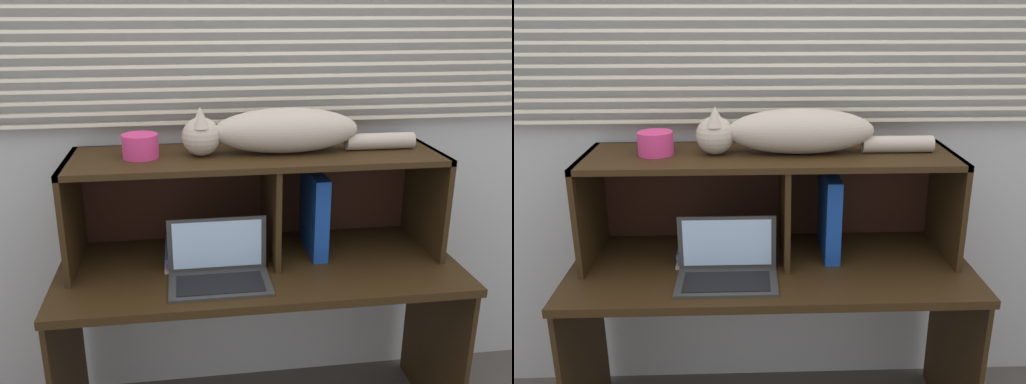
{
  "view_description": "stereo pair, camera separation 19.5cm",
  "coord_description": "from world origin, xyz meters",
  "views": [
    {
      "loc": [
        -0.27,
        -1.62,
        1.62
      ],
      "look_at": [
        0.0,
        0.31,
        0.97
      ],
      "focal_mm": 38.73,
      "sensor_mm": 36.0,
      "label": 1
    },
    {
      "loc": [
        -0.07,
        -1.64,
        1.62
      ],
      "look_at": [
        0.0,
        0.31,
        0.97
      ],
      "focal_mm": 38.73,
      "sensor_mm": 36.0,
      "label": 2
    }
  ],
  "objects": [
    {
      "name": "laptop",
      "position": [
        -0.16,
        0.1,
        0.76
      ],
      "size": [
        0.35,
        0.21,
        0.21
      ],
      "color": "#313131",
      "rests_on": "desk"
    },
    {
      "name": "binder_upright",
      "position": [
        0.22,
        0.31,
        0.87
      ],
      "size": [
        0.06,
        0.26,
        0.32
      ],
      "primitive_type": "cube",
      "color": "#143E99",
      "rests_on": "desk"
    },
    {
      "name": "cat",
      "position": [
        0.08,
        0.31,
        1.19
      ],
      "size": [
        0.86,
        0.17,
        0.17
      ],
      "color": "#B3A697",
      "rests_on": "hutch_shelf_unit"
    },
    {
      "name": "hutch_shelf_unit",
      "position": [
        0.01,
        0.34,
        1.0
      ],
      "size": [
        1.36,
        0.39,
        0.4
      ],
      "color": "black",
      "rests_on": "desk"
    },
    {
      "name": "desk",
      "position": [
        0.0,
        0.21,
        0.58
      ],
      "size": [
        1.46,
        0.6,
        0.72
      ],
      "color": "black",
      "rests_on": "ground"
    },
    {
      "name": "small_basket",
      "position": [
        -0.41,
        0.31,
        1.16
      ],
      "size": [
        0.13,
        0.13,
        0.08
      ],
      "primitive_type": "cylinder",
      "color": "#CE3576",
      "rests_on": "hutch_shelf_unit"
    },
    {
      "name": "back_panel_with_blinds",
      "position": [
        0.0,
        0.55,
        1.26
      ],
      "size": [
        4.4,
        0.08,
        2.5
      ],
      "color": "#B2B4B6",
      "rests_on": "ground"
    },
    {
      "name": "book_stack",
      "position": [
        -0.26,
        0.31,
        0.74
      ],
      "size": [
        0.17,
        0.27,
        0.05
      ],
      "color": "gray",
      "rests_on": "desk"
    }
  ]
}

